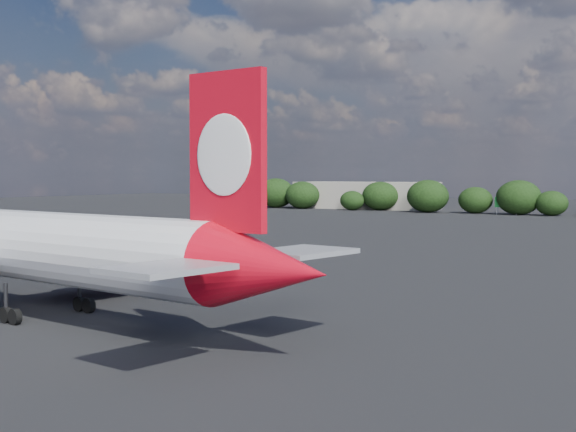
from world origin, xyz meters
The scene contains 4 objects.
ground centered at (0.00, 60.00, 0.00)m, with size 500.00×500.00×0.00m, color black.
qantas_airliner centered at (-5.93, 13.65, 4.95)m, with size 49.76×47.46×16.24m.
terminal_building centered at (-65.00, 192.00, 4.00)m, with size 42.00×16.00×8.00m.
highway_sign centered at (-18.00, 176.00, 3.13)m, with size 6.00×0.30×4.50m.
Camera 1 is at (39.29, -26.65, 10.37)m, focal length 50.00 mm.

